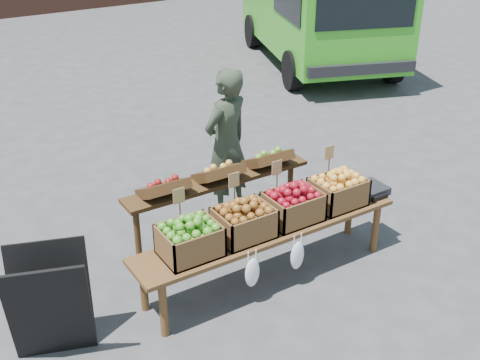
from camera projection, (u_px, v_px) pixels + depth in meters
ground at (333, 236)px, 6.51m from camera, size 80.00×80.00×0.00m
delivery_van at (318, 9)px, 11.89m from camera, size 3.74×5.32×2.17m
vendor at (226, 144)px, 6.60m from camera, size 0.71×0.57×1.71m
chalkboard_sign at (50, 304)px, 4.74m from camera, size 0.71×0.54×0.96m
back_table at (219, 203)px, 6.10m from camera, size 2.10×0.44×1.04m
display_bench at (268, 253)px, 5.72m from camera, size 2.70×0.56×0.57m
crate_golden_apples at (190, 241)px, 5.13m from camera, size 0.50×0.40×0.28m
crate_russet_pears at (244, 223)px, 5.39m from camera, size 0.50×0.40×0.28m
crate_red_apples at (293, 207)px, 5.66m from camera, size 0.50×0.40×0.28m
crate_green_apples at (338, 192)px, 5.92m from camera, size 0.50×0.40×0.28m
weighing_scale at (369, 190)px, 6.16m from camera, size 0.34×0.30×0.08m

